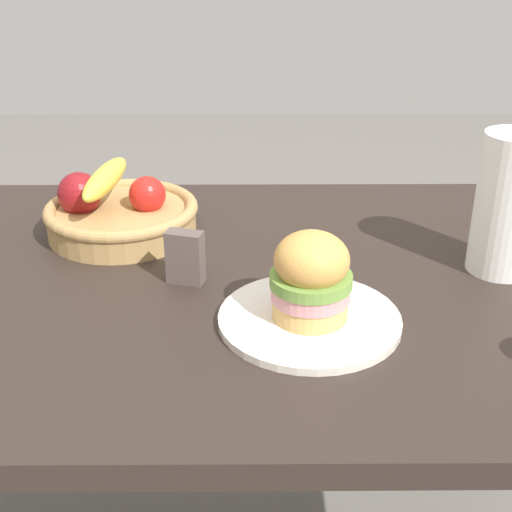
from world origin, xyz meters
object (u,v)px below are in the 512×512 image
Objects in this scene: sandwich at (311,277)px; fruit_basket at (119,212)px; plate at (309,319)px; paper_towel_roll at (509,204)px; napkin_holder at (185,257)px.

sandwich is 0.46× the size of fruit_basket.
paper_towel_roll reaches higher than plate.
napkin_holder is at bearing 145.80° from sandwich.
sandwich is 0.24m from napkin_holder.
sandwich is (0.00, 0.00, 0.07)m from plate.
sandwich is at bearing 45.00° from plate.
paper_towel_roll is (0.34, 0.17, 0.04)m from sandwich.
paper_towel_roll is (0.68, -0.16, 0.08)m from fruit_basket.
sandwich is at bearing -17.98° from napkin_holder.
sandwich is at bearing -152.82° from paper_towel_roll.
fruit_basket is at bearing 141.64° from napkin_holder.
fruit_basket is 0.25m from napkin_holder.
plate is at bearing -44.61° from fruit_basket.
plate is 0.07m from sandwich.
paper_towel_roll reaches higher than sandwich.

